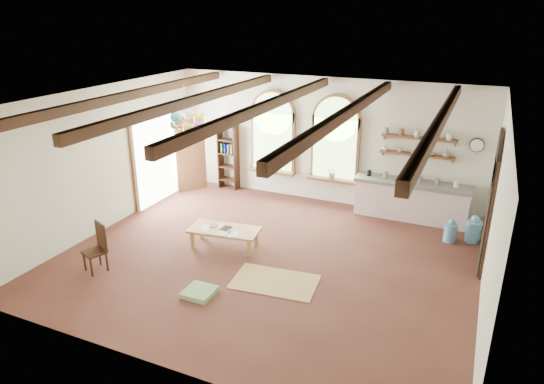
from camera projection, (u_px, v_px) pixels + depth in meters
The scene contains 27 objects.
floor at pixel (267, 258), 9.83m from camera, with size 8.00×8.00×0.00m, color #562E23.
ceiling_beams at pixel (267, 106), 8.73m from camera, with size 6.20×6.80×0.18m, color #331D10, non-canonical shape.
window_left at pixel (273, 135), 12.71m from camera, with size 1.30×0.28×2.20m.
window_right at pixel (335, 142), 12.06m from camera, with size 1.30×0.28×2.20m.
left_doorway at pixel (157, 158), 12.46m from camera, with size 0.10×1.90×2.50m, color brown.
right_doorway at pixel (488, 213), 9.21m from camera, with size 0.10×1.30×2.40m, color black.
kitchen_counter at pixel (411, 200), 11.51m from camera, with size 2.68×0.62×0.94m.
wall_shelf_lower at pixel (417, 155), 11.29m from camera, with size 1.70×0.24×0.04m, color brown.
wall_shelf_upper at pixel (419, 138), 11.14m from camera, with size 1.70×0.24×0.04m, color brown.
wall_clock at pixel (477, 145), 10.75m from camera, with size 0.32×0.32×0.04m, color black.
bookshelf at pixel (228, 157), 13.37m from camera, with size 0.53×0.32×1.80m.
coffee_table at pixel (224, 231), 10.16m from camera, with size 1.55×0.87×0.42m.
side_chair at pixel (96, 257), 9.27m from camera, with size 0.50×0.50×0.96m.
floor_mat at pixel (275, 282), 8.96m from camera, with size 1.55×0.96×0.02m, color tan.
floor_cushion at pixel (199, 292), 8.56m from camera, with size 0.52×0.52×0.09m, color #769F6E.
water_jug_a at pixel (473, 230), 10.44m from camera, with size 0.32×0.32×0.61m.
water_jug_b at pixel (450, 232), 10.45m from camera, with size 0.27×0.27×0.52m.
balloon_cluster at pixel (186, 125), 10.73m from camera, with size 0.80×0.87×1.15m.
table_book at pixel (210, 225), 10.28m from camera, with size 0.17×0.25×0.02m, color olive.
tablet at pixel (226, 228), 10.16m from camera, with size 0.17×0.25×0.01m, color black.
potted_plant_left at pixel (271, 165), 12.89m from camera, with size 0.27×0.23×0.30m, color #598C4C.
potted_plant_right at pixel (332, 173), 12.25m from camera, with size 0.27×0.23×0.30m, color #598C4C.
shelf_cup_a at pixel (385, 148), 11.55m from camera, with size 0.12×0.10×0.10m, color white.
shelf_cup_b at pixel (400, 150), 11.41m from camera, with size 0.10×0.10×0.09m, color beige.
shelf_bowl_a at pixel (415, 153), 11.29m from camera, with size 0.22×0.22×0.05m, color beige.
shelf_bowl_b at pixel (431, 154), 11.15m from camera, with size 0.20×0.20×0.06m, color #8C664C.
shelf_vase at pixel (447, 153), 11.00m from camera, with size 0.18×0.18×0.19m, color slate.
Camera 1 is at (3.64, -7.92, 4.74)m, focal length 32.00 mm.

